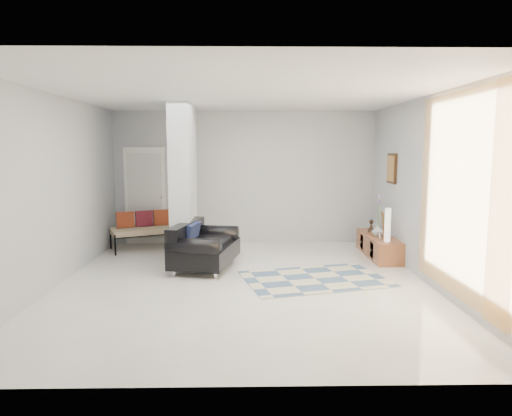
{
  "coord_description": "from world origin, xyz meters",
  "views": [
    {
      "loc": [
        0.06,
        -6.66,
        2.02
      ],
      "look_at": [
        0.2,
        0.6,
        1.07
      ],
      "focal_mm": 32.0,
      "sensor_mm": 36.0,
      "label": 1
    }
  ],
  "objects": [
    {
      "name": "floor",
      "position": [
        0.0,
        0.0,
        0.0
      ],
      "size": [
        6.0,
        6.0,
        0.0
      ],
      "primitive_type": "plane",
      "color": "beige",
      "rests_on": "ground"
    },
    {
      "name": "ceiling",
      "position": [
        0.0,
        0.0,
        2.8
      ],
      "size": [
        6.0,
        6.0,
        0.0
      ],
      "primitive_type": "plane",
      "rotation": [
        3.14,
        0.0,
        0.0
      ],
      "color": "white",
      "rests_on": "wall_back"
    },
    {
      "name": "wall_back",
      "position": [
        0.0,
        3.0,
        1.4
      ],
      "size": [
        6.0,
        0.0,
        6.0
      ],
      "primitive_type": "plane",
      "rotation": [
        1.57,
        0.0,
        0.0
      ],
      "color": "#AFB1B4",
      "rests_on": "ground"
    },
    {
      "name": "wall_front",
      "position": [
        0.0,
        -3.0,
        1.4
      ],
      "size": [
        6.0,
        0.0,
        6.0
      ],
      "primitive_type": "plane",
      "rotation": [
        -1.57,
        0.0,
        0.0
      ],
      "color": "#AFB1B4",
      "rests_on": "ground"
    },
    {
      "name": "wall_left",
      "position": [
        -2.75,
        0.0,
        1.4
      ],
      "size": [
        0.0,
        6.0,
        6.0
      ],
      "primitive_type": "plane",
      "rotation": [
        1.57,
        0.0,
        1.57
      ],
      "color": "#AFB1B4",
      "rests_on": "ground"
    },
    {
      "name": "wall_right",
      "position": [
        2.75,
        0.0,
        1.4
      ],
      "size": [
        0.0,
        6.0,
        6.0
      ],
      "primitive_type": "plane",
      "rotation": [
        1.57,
        0.0,
        -1.57
      ],
      "color": "#AFB1B4",
      "rests_on": "ground"
    },
    {
      "name": "partition_column",
      "position": [
        -1.1,
        1.6,
        1.4
      ],
      "size": [
        0.35,
        1.2,
        2.8
      ],
      "primitive_type": "cube",
      "color": "silver",
      "rests_on": "floor"
    },
    {
      "name": "hallway_door",
      "position": [
        -2.1,
        2.96,
        1.02
      ],
      "size": [
        0.85,
        0.06,
        2.04
      ],
      "primitive_type": "cube",
      "color": "white",
      "rests_on": "floor"
    },
    {
      "name": "curtain",
      "position": [
        2.67,
        -1.15,
        1.45
      ],
      "size": [
        0.0,
        2.55,
        2.55
      ],
      "primitive_type": "plane",
      "rotation": [
        1.57,
        0.0,
        1.57
      ],
      "color": "#FFAA43",
      "rests_on": "wall_right"
    },
    {
      "name": "wall_art",
      "position": [
        2.72,
        1.7,
        1.65
      ],
      "size": [
        0.04,
        0.45,
        0.55
      ],
      "primitive_type": "cube",
      "color": "black",
      "rests_on": "wall_right"
    },
    {
      "name": "media_console",
      "position": [
        2.52,
        1.7,
        0.21
      ],
      "size": [
        0.45,
        1.63,
        0.8
      ],
      "color": "brown",
      "rests_on": "floor"
    },
    {
      "name": "loveseat",
      "position": [
        -0.72,
        0.98,
        0.36
      ],
      "size": [
        1.16,
        1.65,
        0.76
      ],
      "rotation": [
        0.0,
        0.0,
        -0.2
      ],
      "color": "silver",
      "rests_on": "floor"
    },
    {
      "name": "daybed",
      "position": [
        -1.89,
        2.47,
        0.42
      ],
      "size": [
        1.73,
        1.26,
        0.77
      ],
      "rotation": [
        0.0,
        0.0,
        0.42
      ],
      "color": "black",
      "rests_on": "floor"
    },
    {
      "name": "area_rug",
      "position": [
        1.11,
        0.2,
        0.01
      ],
      "size": [
        2.42,
        1.91,
        0.01
      ],
      "primitive_type": "cube",
      "rotation": [
        0.0,
        0.0,
        0.25
      ],
      "color": "beige",
      "rests_on": "floor"
    },
    {
      "name": "cylinder_lamp",
      "position": [
        2.5,
        1.12,
        0.69
      ],
      "size": [
        0.11,
        0.11,
        0.58
      ],
      "primitive_type": "cylinder",
      "color": "beige",
      "rests_on": "media_console"
    },
    {
      "name": "bronze_figurine",
      "position": [
        2.47,
        2.06,
        0.52
      ],
      "size": [
        0.13,
        0.13,
        0.24
      ],
      "primitive_type": null,
      "rotation": [
        0.0,
        0.0,
        0.08
      ],
      "color": "#302015",
      "rests_on": "media_console"
    },
    {
      "name": "vase",
      "position": [
        2.47,
        1.61,
        0.51
      ],
      "size": [
        0.21,
        0.21,
        0.22
      ],
      "primitive_type": "imported",
      "rotation": [
        0.0,
        0.0,
        -0.03
      ],
      "color": "#B9C4BF",
      "rests_on": "media_console"
    }
  ]
}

